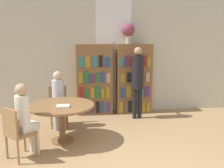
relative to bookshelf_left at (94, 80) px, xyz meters
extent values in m
cube|color=beige|center=(0.51, 0.19, 0.60)|extent=(6.40, 0.06, 3.00)
cube|color=white|center=(0.51, 0.16, 1.45)|extent=(0.90, 0.01, 1.10)
cube|color=brown|center=(0.00, 0.00, 0.00)|extent=(0.90, 0.32, 1.80)
cube|color=maroon|center=(-0.34, -0.17, -0.73)|extent=(0.09, 0.02, 0.22)
cube|color=navy|center=(-0.20, -0.17, -0.72)|extent=(0.09, 0.02, 0.23)
cube|color=#4C2D6B|center=(-0.07, -0.17, -0.70)|extent=(0.08, 0.02, 0.28)
cube|color=black|center=(0.07, -0.17, -0.69)|extent=(0.09, 0.02, 0.30)
cube|color=navy|center=(0.20, -0.17, -0.69)|extent=(0.08, 0.02, 0.29)
cube|color=#4C2D6B|center=(0.34, -0.17, -0.71)|extent=(0.09, 0.02, 0.26)
cube|color=maroon|center=(-0.34, -0.17, -0.30)|extent=(0.10, 0.02, 0.30)
cube|color=#236638|center=(-0.21, -0.17, -0.33)|extent=(0.09, 0.02, 0.23)
cube|color=olive|center=(-0.06, -0.17, -0.31)|extent=(0.10, 0.02, 0.27)
cube|color=#236638|center=(0.08, -0.17, -0.29)|extent=(0.12, 0.02, 0.31)
cube|color=olive|center=(0.20, -0.17, -0.33)|extent=(0.09, 0.02, 0.23)
cube|color=olive|center=(0.33, -0.17, -0.30)|extent=(0.10, 0.02, 0.29)
cube|color=olive|center=(-0.34, -0.17, 0.06)|extent=(0.11, 0.02, 0.24)
cube|color=#236638|center=(-0.20, -0.17, 0.09)|extent=(0.12, 0.02, 0.29)
cube|color=#4C2D6B|center=(-0.07, -0.17, 0.06)|extent=(0.12, 0.02, 0.22)
cube|color=#236638|center=(0.06, -0.17, 0.08)|extent=(0.08, 0.02, 0.26)
cube|color=navy|center=(0.20, -0.17, 0.08)|extent=(0.09, 0.02, 0.27)
cube|color=tan|center=(0.34, -0.17, 0.07)|extent=(0.09, 0.02, 0.24)
cube|color=#2D707A|center=(-0.32, -0.17, 0.47)|extent=(0.14, 0.02, 0.26)
cube|color=olive|center=(-0.17, -0.17, 0.47)|extent=(0.13, 0.02, 0.26)
cube|color=#2D707A|center=(0.01, -0.17, 0.47)|extent=(0.11, 0.02, 0.27)
cube|color=black|center=(0.16, -0.17, 0.48)|extent=(0.10, 0.02, 0.29)
cube|color=navy|center=(0.32, -0.17, 0.46)|extent=(0.11, 0.02, 0.25)
cube|color=brown|center=(1.02, 0.00, 0.00)|extent=(0.90, 0.32, 1.80)
cube|color=olive|center=(0.67, -0.17, -0.70)|extent=(0.09, 0.02, 0.28)
cube|color=brown|center=(0.80, -0.17, -0.69)|extent=(0.10, 0.02, 0.31)
cube|color=black|center=(0.90, -0.17, -0.69)|extent=(0.10, 0.02, 0.29)
cube|color=#4C2D6B|center=(1.02, -0.17, -0.70)|extent=(0.07, 0.02, 0.27)
cube|color=black|center=(1.15, -0.17, -0.68)|extent=(0.08, 0.02, 0.31)
cube|color=olive|center=(1.26, -0.17, -0.69)|extent=(0.08, 0.02, 0.29)
cube|color=olive|center=(1.38, -0.17, -0.73)|extent=(0.09, 0.02, 0.22)
cube|color=navy|center=(0.71, -0.17, -0.33)|extent=(0.10, 0.02, 0.24)
cube|color=olive|center=(0.86, -0.17, -0.30)|extent=(0.10, 0.02, 0.30)
cube|color=#236638|center=(1.02, -0.17, -0.33)|extent=(0.10, 0.02, 0.23)
cube|color=#2D707A|center=(1.19, -0.17, -0.29)|extent=(0.09, 0.02, 0.31)
cube|color=#4C2D6B|center=(1.35, -0.17, -0.31)|extent=(0.12, 0.02, 0.27)
cube|color=olive|center=(0.71, -0.17, 0.05)|extent=(0.10, 0.02, 0.22)
cube|color=black|center=(0.87, -0.17, 0.07)|extent=(0.11, 0.02, 0.25)
cube|color=navy|center=(1.03, -0.17, 0.10)|extent=(0.12, 0.02, 0.30)
cube|color=#2D707A|center=(1.18, -0.17, 0.08)|extent=(0.12, 0.02, 0.26)
cube|color=tan|center=(1.35, -0.17, 0.07)|extent=(0.09, 0.02, 0.24)
cube|color=#2D707A|center=(0.69, -0.17, 0.45)|extent=(0.09, 0.02, 0.22)
cube|color=#4C2D6B|center=(0.80, -0.17, 0.48)|extent=(0.08, 0.02, 0.29)
cube|color=maroon|center=(0.92, -0.17, 0.46)|extent=(0.06, 0.02, 0.25)
cube|color=maroon|center=(1.01, -0.17, 0.46)|extent=(0.08, 0.02, 0.25)
cube|color=black|center=(1.13, -0.17, 0.46)|extent=(0.07, 0.02, 0.24)
cube|color=maroon|center=(1.26, -0.17, 0.49)|extent=(0.08, 0.02, 0.30)
cube|color=olive|center=(1.37, -0.17, 0.45)|extent=(0.09, 0.02, 0.22)
cylinder|color=#B7AD9E|center=(0.86, 0.00, 1.01)|extent=(0.12, 0.12, 0.21)
sphere|color=brown|center=(0.86, 0.00, 1.25)|extent=(0.33, 0.33, 0.33)
cylinder|color=brown|center=(-0.70, -1.74, -0.88)|extent=(0.44, 0.44, 0.03)
cylinder|color=brown|center=(-0.70, -1.74, -0.54)|extent=(0.12, 0.12, 0.67)
cylinder|color=brown|center=(-0.70, -1.74, -0.18)|extent=(1.25, 1.25, 0.04)
cube|color=olive|center=(-1.32, -2.37, -0.47)|extent=(0.57, 0.57, 0.04)
cube|color=olive|center=(-1.45, -2.49, -0.22)|extent=(0.31, 0.31, 0.45)
cylinder|color=olive|center=(-1.32, -2.13, -0.69)|extent=(0.04, 0.04, 0.41)
cylinder|color=olive|center=(-1.08, -2.37, -0.69)|extent=(0.04, 0.04, 0.41)
cylinder|color=olive|center=(-1.56, -2.37, -0.69)|extent=(0.04, 0.04, 0.41)
cylinder|color=olive|center=(-1.32, -2.61, -0.69)|extent=(0.04, 0.04, 0.41)
cube|color=olive|center=(-0.84, -0.87, -0.47)|extent=(0.46, 0.46, 0.04)
cube|color=olive|center=(-0.87, -0.69, -0.22)|extent=(0.40, 0.10, 0.45)
cylinder|color=olive|center=(-0.65, -1.01, -0.69)|extent=(0.04, 0.04, 0.41)
cylinder|color=olive|center=(-0.98, -1.06, -0.69)|extent=(0.04, 0.04, 0.41)
cylinder|color=olive|center=(-0.70, -0.67, -0.69)|extent=(0.04, 0.04, 0.41)
cylinder|color=olive|center=(-1.04, -0.73, -0.69)|extent=(0.04, 0.04, 0.41)
cube|color=#B2B7C6|center=(-0.82, -1.00, -0.39)|extent=(0.31, 0.36, 0.12)
cylinder|color=#B2B7C6|center=(-0.83, -0.92, -0.08)|extent=(0.26, 0.26, 0.50)
sphere|color=tan|center=(-0.83, -0.92, 0.27)|extent=(0.19, 0.19, 0.19)
cylinder|color=#B2B7C6|center=(-0.73, -1.10, -0.67)|extent=(0.10, 0.10, 0.45)
cylinder|color=#B2B7C6|center=(-0.87, -1.13, -0.67)|extent=(0.10, 0.10, 0.45)
cube|color=silver|center=(-1.22, -2.27, -0.39)|extent=(0.39, 0.39, 0.12)
cylinder|color=silver|center=(-1.28, -2.32, -0.08)|extent=(0.23, 0.23, 0.50)
sphere|color=tan|center=(-1.28, -2.32, 0.27)|extent=(0.20, 0.20, 0.20)
cylinder|color=silver|center=(-1.19, -2.14, -0.67)|extent=(0.10, 0.10, 0.45)
cylinder|color=silver|center=(-1.10, -2.23, -0.67)|extent=(0.10, 0.10, 0.45)
cylinder|color=black|center=(0.96, -0.51, -0.53)|extent=(0.10, 0.10, 0.74)
cylinder|color=black|center=(1.08, -0.51, -0.53)|extent=(0.10, 0.10, 0.74)
cylinder|color=black|center=(1.02, -0.51, 0.25)|extent=(0.28, 0.28, 0.80)
sphere|color=#A37A5B|center=(1.02, -0.51, 0.75)|extent=(0.20, 0.20, 0.20)
cylinder|color=black|center=(1.10, -0.25, 0.45)|extent=(0.07, 0.30, 0.07)
cube|color=silver|center=(-0.65, -1.90, -0.15)|extent=(0.24, 0.18, 0.03)
camera|label=1|loc=(-0.25, -6.60, 1.17)|focal=42.00mm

